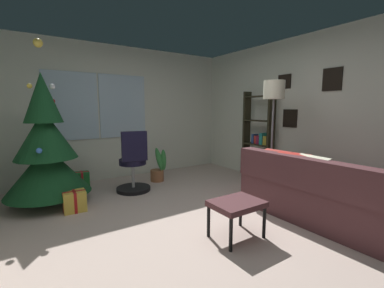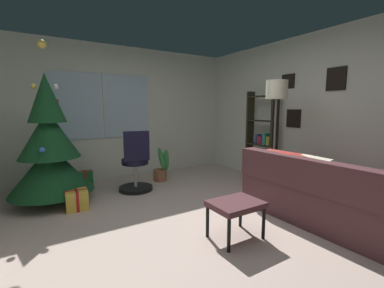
% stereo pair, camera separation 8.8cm
% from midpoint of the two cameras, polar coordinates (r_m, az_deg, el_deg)
% --- Properties ---
extents(ground_plane, '(4.67, 5.30, 0.10)m').
position_cam_midpoint_polar(ground_plane, '(3.20, -0.62, -18.55)').
color(ground_plane, '#C4ACA0').
extents(wall_back_with_windows, '(4.67, 0.12, 2.56)m').
position_cam_midpoint_polar(wall_back_with_windows, '(5.33, -16.99, 6.64)').
color(wall_back_with_windows, silver).
rests_on(wall_back_with_windows, ground_plane).
extents(wall_right_with_frames, '(0.12, 5.30, 2.56)m').
position_cam_midpoint_polar(wall_right_with_frames, '(4.63, 25.08, 6.02)').
color(wall_right_with_frames, silver).
rests_on(wall_right_with_frames, ground_plane).
extents(couch, '(1.73, 1.91, 0.83)m').
position_cam_midpoint_polar(couch, '(3.75, 28.69, -9.85)').
color(couch, '#4F2C2F').
rests_on(couch, ground_plane).
extents(footstool, '(0.53, 0.41, 0.40)m').
position_cam_midpoint_polar(footstool, '(2.85, 8.93, -13.35)').
color(footstool, '#4F2C2F').
rests_on(footstool, ground_plane).
extents(holiday_tree, '(1.14, 1.14, 2.30)m').
position_cam_midpoint_polar(holiday_tree, '(4.22, -29.99, -1.37)').
color(holiday_tree, '#4C331E').
rests_on(holiday_tree, ground_plane).
extents(gift_box_red, '(0.35, 0.29, 0.21)m').
position_cam_midpoint_polar(gift_box_red, '(5.01, -25.69, -7.66)').
color(gift_box_red, red).
rests_on(gift_box_red, ground_plane).
extents(gift_box_green, '(0.26, 0.21, 0.27)m').
position_cam_midpoint_polar(gift_box_green, '(4.99, -23.60, -7.18)').
color(gift_box_green, '#1E722D').
rests_on(gift_box_green, ground_plane).
extents(gift_box_gold, '(0.29, 0.25, 0.28)m').
position_cam_midpoint_polar(gift_box_gold, '(3.91, -25.10, -11.35)').
color(gift_box_gold, gold).
rests_on(gift_box_gold, ground_plane).
extents(office_chair, '(0.56, 0.56, 1.02)m').
position_cam_midpoint_polar(office_chair, '(4.38, -13.36, -5.12)').
color(office_chair, black).
rests_on(office_chair, ground_plane).
extents(bookshelf, '(0.18, 0.64, 1.69)m').
position_cam_midpoint_polar(bookshelf, '(5.02, 13.93, 0.40)').
color(bookshelf, black).
rests_on(bookshelf, ground_plane).
extents(floor_lamp, '(0.32, 0.32, 1.80)m').
position_cam_midpoint_polar(floor_lamp, '(4.21, 17.00, 9.26)').
color(floor_lamp, slate).
rests_on(floor_lamp, ground_plane).
extents(potted_plant, '(0.30, 0.30, 0.66)m').
position_cam_midpoint_polar(potted_plant, '(4.95, -7.82, -5.33)').
color(potted_plant, '#955D3B').
rests_on(potted_plant, ground_plane).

